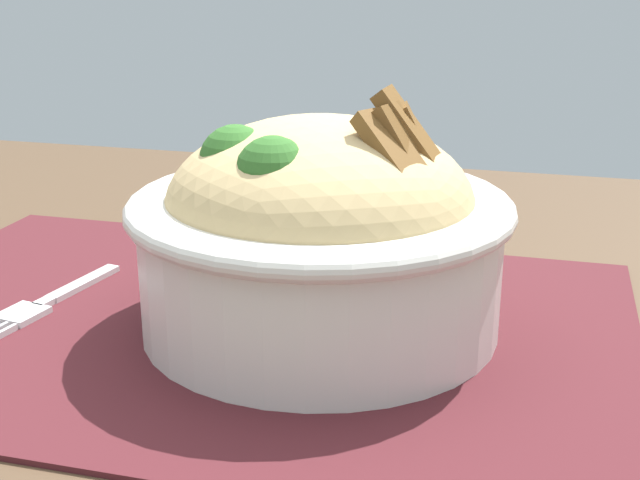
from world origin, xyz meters
TOP-DOWN VIEW (x-y plane):
  - table at (0.00, 0.00)m, footprint 1.35×0.87m
  - placemat at (-0.00, -0.03)m, footprint 0.45×0.31m
  - bowl at (-0.05, -0.03)m, footprint 0.21×0.21m
  - fork at (0.11, -0.02)m, footprint 0.03×0.12m

SIDE VIEW (x-z plane):
  - table at x=0.00m, z-range 0.32..1.09m
  - placemat at x=0.00m, z-range 0.77..0.77m
  - fork at x=0.11m, z-range 0.77..0.78m
  - bowl at x=-0.05m, z-range 0.76..0.89m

